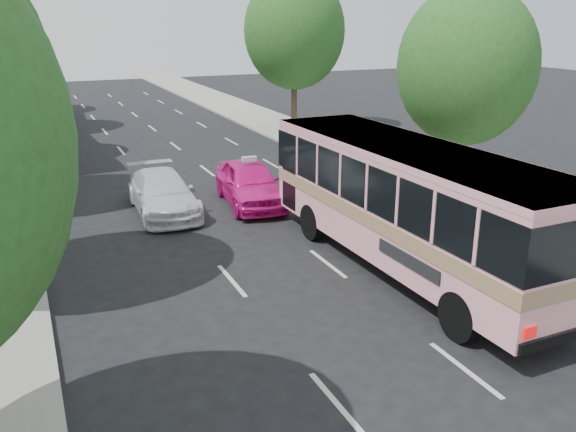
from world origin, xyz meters
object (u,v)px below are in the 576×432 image
white_pickup (163,193)px  pink_bus (409,195)px  tour_coach_front (24,112)px  tour_coach_rear (19,86)px  pink_taxi (250,183)px

white_pickup → pink_bus: bearing=-56.1°
tour_coach_front → tour_coach_rear: size_ratio=0.93×
pink_bus → tour_coach_rear: bearing=104.8°
pink_bus → white_pickup: 9.46m
tour_coach_front → white_pickup: bearing=-75.4°
pink_bus → pink_taxi: 7.93m
white_pickup → tour_coach_front: 13.29m
pink_bus → white_pickup: size_ratio=2.21×
white_pickup → tour_coach_front: tour_coach_front is taller
white_pickup → tour_coach_front: bearing=109.5°
pink_bus → pink_taxi: bearing=101.9°
tour_coach_rear → pink_bus: bearing=-70.8°
pink_taxi → tour_coach_front: 14.85m
tour_coach_front → tour_coach_rear: (-0.00, 11.10, 0.16)m
pink_taxi → tour_coach_rear: 25.09m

